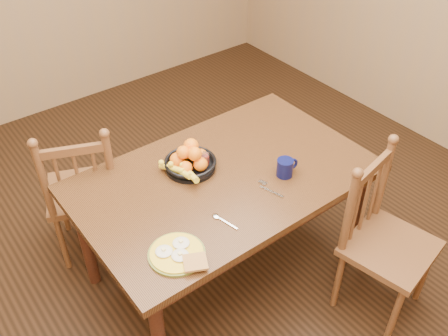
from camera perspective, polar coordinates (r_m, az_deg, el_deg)
room at (r=2.38m, az=-0.00°, el=10.42°), size 4.52×5.02×2.72m
dining_table at (r=2.77m, az=-0.00°, el=-2.19°), size 1.60×1.00×0.75m
chair_far at (r=3.13m, az=-15.63°, el=-2.72°), size 0.57×0.56×0.98m
chair_near at (r=2.86m, az=17.80°, el=-8.00°), size 0.52×0.51×0.99m
breakfast_plate at (r=2.30m, az=-5.32°, el=-9.70°), size 0.26×0.31×0.04m
fork at (r=2.63m, az=5.13°, el=-2.35°), size 0.06×0.18×0.00m
spoon at (r=2.46m, az=-0.46°, el=-5.79°), size 0.05×0.16×0.01m
coffee_mug at (r=2.70m, az=7.04°, el=0.08°), size 0.13×0.09×0.10m
juice_glass at (r=2.74m, az=-2.32°, el=0.77°), size 0.06×0.06×0.09m
fruit_bowl at (r=2.73m, az=-3.98°, el=0.82°), size 0.32×0.32×0.17m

